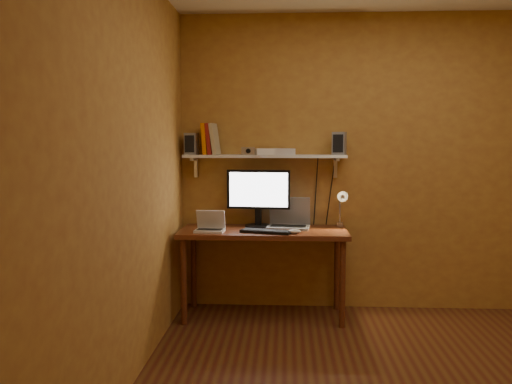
# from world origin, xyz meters

# --- Properties ---
(room) EXTENTS (3.44, 3.24, 2.64)m
(room) POSITION_xyz_m (0.00, 0.00, 1.30)
(room) COLOR brown
(room) RESTS_ON ground
(desk) EXTENTS (1.40, 0.60, 0.75)m
(desk) POSITION_xyz_m (-0.95, 1.28, 0.66)
(desk) COLOR brown
(desk) RESTS_ON ground
(wall_shelf) EXTENTS (1.40, 0.25, 0.21)m
(wall_shelf) POSITION_xyz_m (-0.95, 1.47, 1.36)
(wall_shelf) COLOR white
(wall_shelf) RESTS_ON room
(monitor) EXTENTS (0.55, 0.25, 0.49)m
(monitor) POSITION_xyz_m (-1.00, 1.42, 1.03)
(monitor) COLOR black
(monitor) RESTS_ON desk
(laptop) EXTENTS (0.38, 0.30, 0.26)m
(laptop) POSITION_xyz_m (-0.74, 1.40, 0.82)
(laptop) COLOR gray
(laptop) RESTS_ON desk
(netbook) EXTENTS (0.25, 0.19, 0.18)m
(netbook) POSITION_xyz_m (-1.39, 1.16, 0.80)
(netbook) COLOR silver
(netbook) RESTS_ON desk
(keyboard) EXTENTS (0.43, 0.24, 0.02)m
(keyboard) POSITION_xyz_m (-0.92, 1.13, 0.76)
(keyboard) COLOR black
(keyboard) RESTS_ON desk
(mouse) EXTENTS (0.11, 0.09, 0.04)m
(mouse) POSITION_xyz_m (-0.69, 1.09, 0.77)
(mouse) COLOR silver
(mouse) RESTS_ON desk
(desk_lamp) EXTENTS (0.09, 0.23, 0.38)m
(desk_lamp) POSITION_xyz_m (-0.29, 1.41, 0.96)
(desk_lamp) COLOR silver
(desk_lamp) RESTS_ON desk
(speaker_left) EXTENTS (0.12, 0.12, 0.19)m
(speaker_left) POSITION_xyz_m (-1.59, 1.48, 1.47)
(speaker_left) COLOR gray
(speaker_left) RESTS_ON wall_shelf
(speaker_right) EXTENTS (0.13, 0.13, 0.20)m
(speaker_right) POSITION_xyz_m (-0.31, 1.47, 1.47)
(speaker_right) COLOR gray
(speaker_right) RESTS_ON wall_shelf
(books) EXTENTS (0.16, 0.19, 0.27)m
(books) POSITION_xyz_m (-1.42, 1.48, 1.51)
(books) COLOR orange
(books) RESTS_ON wall_shelf
(shelf_camera) EXTENTS (0.12, 0.06, 0.07)m
(shelf_camera) POSITION_xyz_m (-1.09, 1.40, 1.41)
(shelf_camera) COLOR silver
(shelf_camera) RESTS_ON wall_shelf
(router) EXTENTS (0.37, 0.28, 0.05)m
(router) POSITION_xyz_m (-0.87, 1.46, 1.40)
(router) COLOR silver
(router) RESTS_ON wall_shelf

